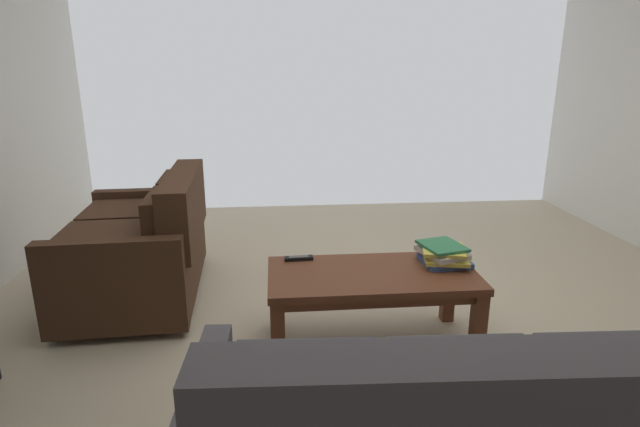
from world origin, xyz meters
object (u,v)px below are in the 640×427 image
coffee_table (372,284)px  book_stack (444,254)px  loveseat_near (144,245)px  tv_remote (299,258)px

coffee_table → book_stack: size_ratio=3.61×
coffee_table → book_stack: bearing=-168.8°
loveseat_near → tv_remote: size_ratio=7.97×
loveseat_near → tv_remote: 1.13m
tv_remote → book_stack: bearing=171.1°
loveseat_near → book_stack: bearing=159.7°
coffee_table → tv_remote: tv_remote is taller
loveseat_near → tv_remote: loveseat_near is taller
loveseat_near → book_stack: (-1.79, 0.66, 0.12)m
book_stack → tv_remote: 0.81m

